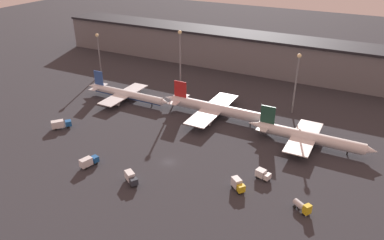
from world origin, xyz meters
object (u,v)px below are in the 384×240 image
service_vehicle_0 (238,184)px  service_vehicle_3 (89,162)px  airplane_0 (126,94)px  airplane_1 (216,109)px  airplane_2 (308,137)px  service_vehicle_5 (302,207)px  service_vehicle_2 (131,178)px  service_vehicle_4 (61,124)px  service_vehicle_1 (263,174)px

service_vehicle_0 → service_vehicle_3: size_ratio=0.79×
airplane_0 → airplane_1: size_ratio=0.90×
airplane_2 → service_vehicle_5: (6.65, -36.85, -1.75)m
service_vehicle_0 → service_vehicle_5: size_ratio=0.95×
service_vehicle_2 → service_vehicle_4: service_vehicle_4 is taller
service_vehicle_2 → service_vehicle_4: (-45.52, 16.34, 0.03)m
airplane_1 → service_vehicle_1: (30.93, -33.22, -1.94)m
service_vehicle_1 → service_vehicle_4: size_ratio=0.69×
service_vehicle_1 → service_vehicle_2: (-34.93, -20.71, 0.23)m
airplane_0 → airplane_2: 82.04m
service_vehicle_0 → service_vehicle_4: (-75.68, 4.51, -0.04)m
service_vehicle_3 → service_vehicle_2: bearing=-78.1°
airplane_1 → service_vehicle_4: airplane_1 is taller
airplane_1 → service_vehicle_0: bearing=-58.4°
airplane_2 → service_vehicle_0: bearing=-109.6°
service_vehicle_4 → service_vehicle_1: bearing=-48.0°
airplane_1 → service_vehicle_2: (-4.01, -53.93, -1.71)m
service_vehicle_0 → service_vehicle_3: (-47.76, -10.94, -0.10)m
airplane_0 → service_vehicle_2: bearing=-52.4°
service_vehicle_3 → service_vehicle_4: bearing=75.8°
service_vehicle_3 → service_vehicle_5: (67.06, 10.02, -0.15)m
service_vehicle_3 → airplane_1: bearing=-7.4°
service_vehicle_2 → service_vehicle_5: bearing=44.0°
service_vehicle_5 → service_vehicle_4: bearing=-150.6°
service_vehicle_1 → service_vehicle_3: bearing=-145.0°
airplane_1 → service_vehicle_3: 57.31m
service_vehicle_3 → service_vehicle_5: 67.80m
service_vehicle_3 → service_vehicle_4: 31.91m
service_vehicle_4 → service_vehicle_0: bearing=-54.6°
airplane_0 → airplane_2: (82.00, -2.70, 0.37)m
service_vehicle_0 → service_vehicle_2: bearing=-120.6°
service_vehicle_4 → airplane_1: bearing=-13.9°
airplane_0 → airplane_2: airplane_2 is taller
service_vehicle_0 → service_vehicle_1: bearing=99.7°
airplane_0 → service_vehicle_2: airplane_0 is taller
airplane_1 → service_vehicle_2: 54.10m
service_vehicle_5 → service_vehicle_3: bearing=-138.8°
service_vehicle_0 → service_vehicle_5: bearing=35.2°
service_vehicle_0 → service_vehicle_4: bearing=-145.5°
airplane_2 → service_vehicle_2: bearing=-132.1°
service_vehicle_1 → service_vehicle_4: bearing=-162.5°
airplane_0 → service_vehicle_0: size_ratio=8.42×
service_vehicle_2 → service_vehicle_3: 17.63m
service_vehicle_0 → airplane_1: bearing=159.8°
service_vehicle_0 → service_vehicle_1: service_vehicle_0 is taller
airplane_2 → service_vehicle_4: bearing=-160.7°
airplane_2 → service_vehicle_3: size_ratio=6.82×
airplane_2 → service_vehicle_1: size_ratio=9.09×
service_vehicle_4 → service_vehicle_5: bearing=-54.4°
airplane_1 → service_vehicle_0: airplane_1 is taller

